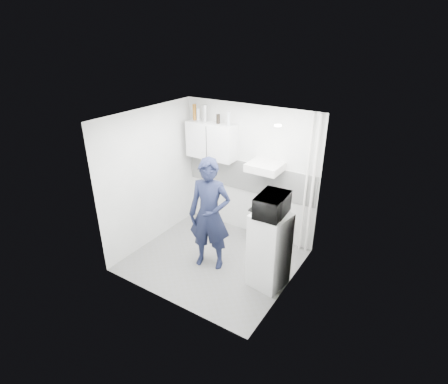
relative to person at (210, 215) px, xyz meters
The scene contains 22 objects.
floor 1.00m from the person, 96.60° to the left, with size 2.80×2.80×0.00m, color slate.
ceiling 1.62m from the person, 96.60° to the left, with size 2.80×2.80×0.00m, color white.
wall_back 1.40m from the person, 90.58° to the left, with size 2.80×2.80×0.00m, color white.
wall_left 1.45m from the person, behind, with size 2.60×2.60×0.00m, color white.
wall_right 1.43m from the person, ahead, with size 2.60×2.60×0.00m, color white.
person is the anchor object (origin of this frame).
stove 1.36m from the person, 67.96° to the left, with size 0.45×0.45×0.72m, color silver.
fridge 1.14m from the person, ahead, with size 0.53×0.53×1.28m, color white.
stove_top 1.23m from the person, 67.96° to the left, with size 0.43×0.43×0.03m, color black.
saucepan 1.31m from the person, 65.51° to the left, with size 0.15×0.15×0.09m, color silver.
microwave 1.18m from the person, ahead, with size 0.40×0.59×0.33m, color black.
bottle_a 2.15m from the person, 133.98° to the left, with size 0.07×0.07×0.31m, color brown.
bottle_b 2.08m from the person, 131.85° to the left, with size 0.06×0.06×0.24m, color #B2B7BC.
bottle_c 2.03m from the person, 127.33° to the left, with size 0.08×0.08×0.32m, color silver.
canister_a 1.87m from the person, 116.95° to the left, with size 0.07×0.07×0.18m, color black.
bottle_e 1.83m from the person, 107.41° to the left, with size 0.06×0.06×0.26m, color #B2B7BC.
upper_cabinet 1.66m from the person, 122.60° to the left, with size 1.00×0.35×0.70m, color white.
range_hood 1.34m from the person, 68.72° to the left, with size 0.60×0.50×0.14m, color silver.
backsplash 1.37m from the person, 90.59° to the left, with size 2.74×0.03×0.60m, color white.
pipe_a 1.85m from the person, 45.08° to the left, with size 0.05×0.05×2.60m, color silver.
pipe_b 1.77m from the person, 47.88° to the left, with size 0.04×0.04×2.60m, color silver.
ceiling_spot_fixture 1.89m from the person, 17.96° to the left, with size 0.10×0.10×0.02m, color white.
Camera 1 is at (2.98, -4.31, 3.80)m, focal length 28.00 mm.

